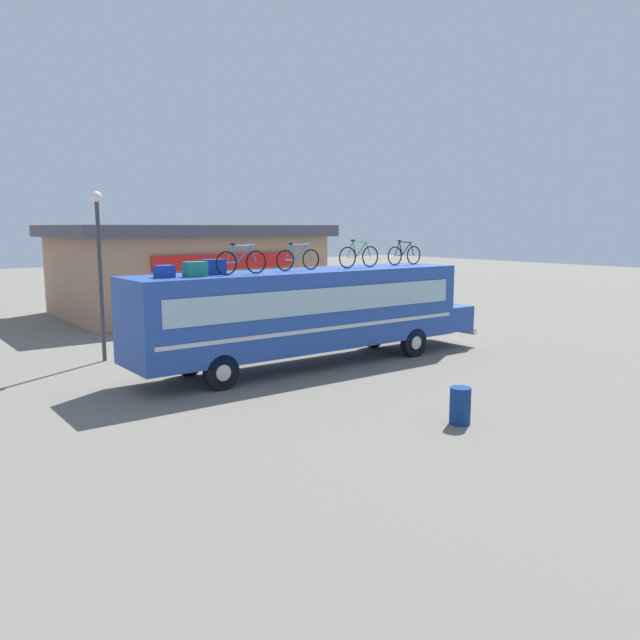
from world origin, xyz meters
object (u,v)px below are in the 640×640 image
Objects in this scene: rooftop_bicycle_1 at (241,261)px; street_lamp at (99,256)px; rooftop_bicycle_2 at (298,259)px; rooftop_bicycle_4 at (404,255)px; luggage_bag_1 at (164,271)px; bus at (310,310)px; trash_bin at (460,406)px; luggage_bag_2 at (195,269)px; luggage_bag_3 at (214,267)px; rooftop_bicycle_3 at (359,256)px.

street_lamp is at bearing 115.50° from rooftop_bicycle_1.
rooftop_bicycle_4 is (4.80, -0.02, 0.01)m from rooftop_bicycle_2.
luggage_bag_1 is 0.28× the size of rooftop_bicycle_2.
bus is 2.30× the size of street_lamp.
bus reaches higher than trash_bin.
luggage_bag_2 is 0.99× the size of luggage_bag_3.
street_lamp is (-1.83, 4.79, 0.20)m from luggage_bag_3.
rooftop_bicycle_3 reaches higher than luggage_bag_2.
rooftop_bicycle_4 is at bearing 2.52° from luggage_bag_2.
luggage_bag_2 is at bearing -178.45° from rooftop_bicycle_3.
rooftop_bicycle_2 is at bearing 86.16° from trash_bin.
rooftop_bicycle_3 is 2.40m from rooftop_bicycle_4.
rooftop_bicycle_2 reaches higher than luggage_bag_2.
rooftop_bicycle_4 is (7.18, 0.44, -0.00)m from rooftop_bicycle_1.
rooftop_bicycle_3 reaches higher than rooftop_bicycle_2.
bus is 4.70m from rooftop_bicycle_4.
luggage_bag_1 is 0.28× the size of rooftop_bicycle_1.
rooftop_bicycle_3 reaches higher than rooftop_bicycle_1.
rooftop_bicycle_1 is at bearing -6.77° from luggage_bag_1.
rooftop_bicycle_3 is (1.99, -0.15, 1.73)m from bus.
rooftop_bicycle_4 is 9.57m from trash_bin.
street_lamp is (-9.68, 4.80, 0.05)m from rooftop_bicycle_4.
rooftop_bicycle_4 reaches higher than luggage_bag_1.
luggage_bag_3 is 0.37× the size of rooftop_bicycle_1.
rooftop_bicycle_3 reaches higher than trash_bin.
luggage_bag_3 is at bearing -179.92° from rooftop_bicycle_2.
bus is 5.32m from luggage_bag_1.
trash_bin is (-0.92, -7.26, -1.44)m from bus.
rooftop_bicycle_1 is at bearing -176.46° from rooftop_bicycle_4.
rooftop_bicycle_4 is at bearing 0.76° from bus.
luggage_bag_2 is (0.84, -0.21, 0.04)m from luggage_bag_1.
rooftop_bicycle_4 is (4.38, 0.06, 1.71)m from bus.
rooftop_bicycle_4 is 0.29× the size of street_lamp.
luggage_bag_1 is (-5.11, -0.11, 1.50)m from bus.
luggage_bag_2 is at bearing -177.48° from rooftop_bicycle_4.
rooftop_bicycle_2 reaches higher than luggage_bag_1.
luggage_bag_3 is 7.85m from rooftop_bicycle_4.
luggage_bag_1 is 4.69m from rooftop_bicycle_2.
bus is at bearing -179.24° from rooftop_bicycle_4.
rooftop_bicycle_2 is 4.80m from rooftop_bicycle_4.
luggage_bag_1 is 0.27× the size of rooftop_bicycle_3.
rooftop_bicycle_4 is 1.90× the size of trash_bin.
luggage_bag_3 is 5.13m from street_lamp.
rooftop_bicycle_2 is at bearing 0.08° from luggage_bag_3.
luggage_bag_2 is (-4.27, -0.32, 1.54)m from bus.
rooftop_bicycle_4 is at bearing -26.38° from street_lamp.
rooftop_bicycle_2 is (4.69, 0.19, 0.20)m from luggage_bag_1.
luggage_bag_2 is at bearing -78.79° from street_lamp.
luggage_bag_3 reaches higher than luggage_bag_1.
street_lamp reaches higher than luggage_bag_1.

